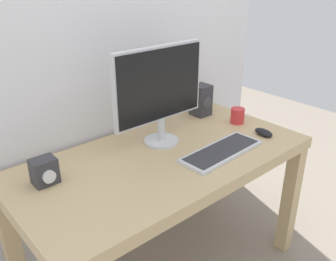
{
  "coord_description": "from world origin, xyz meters",
  "views": [
    {
      "loc": [
        -0.97,
        -1.14,
        1.54
      ],
      "look_at": [
        0.02,
        0.0,
        0.85
      ],
      "focal_mm": 38.95,
      "sensor_mm": 36.0,
      "label": 1
    }
  ],
  "objects": [
    {
      "name": "mouse",
      "position": [
        0.54,
        -0.17,
        0.74
      ],
      "size": [
        0.08,
        0.12,
        0.03
      ],
      "primitive_type": "ellipsoid",
      "rotation": [
        0.0,
        0.0,
        -0.15
      ],
      "color": "black",
      "rests_on": "desk"
    },
    {
      "name": "monitor",
      "position": [
        0.07,
        0.12,
        1.0
      ],
      "size": [
        0.51,
        0.17,
        0.48
      ],
      "color": "silver",
      "rests_on": "desk"
    },
    {
      "name": "audio_controller",
      "position": [
        -0.52,
        0.14,
        0.78
      ],
      "size": [
        0.1,
        0.09,
        0.11
      ],
      "color": "#333338",
      "rests_on": "desk"
    },
    {
      "name": "speaker_right",
      "position": [
        0.49,
        0.24,
        0.82
      ],
      "size": [
        0.1,
        0.1,
        0.18
      ],
      "color": "#333338",
      "rests_on": "desk"
    },
    {
      "name": "coffee_mug",
      "position": [
        0.56,
        0.03,
        0.77
      ],
      "size": [
        0.08,
        0.08,
        0.08
      ],
      "primitive_type": "cylinder",
      "color": "red",
      "rests_on": "desk"
    },
    {
      "name": "keyboard_primary",
      "position": [
        0.22,
        -0.16,
        0.73
      ],
      "size": [
        0.45,
        0.18,
        0.02
      ],
      "color": "silver",
      "rests_on": "desk"
    },
    {
      "name": "desk",
      "position": [
        0.0,
        0.0,
        0.63
      ],
      "size": [
        1.4,
        0.71,
        0.73
      ],
      "color": "tan",
      "rests_on": "ground_plane"
    }
  ]
}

